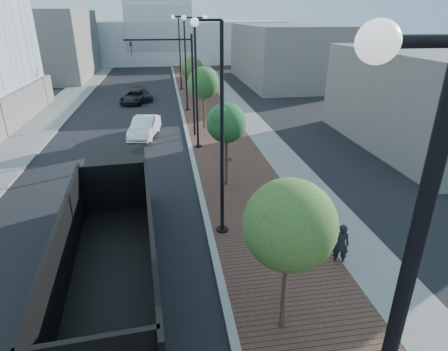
{
  "coord_description": "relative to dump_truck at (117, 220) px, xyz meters",
  "views": [
    {
      "loc": [
        -1.63,
        -4.61,
        9.3
      ],
      "look_at": [
        1.0,
        12.0,
        2.0
      ],
      "focal_mm": 29.79,
      "sensor_mm": 36.0,
      "label": 1
    }
  ],
  "objects": [
    {
      "name": "dump_truck",
      "position": [
        0.0,
        0.0,
        0.0
      ],
      "size": [
        3.63,
        13.86,
        3.71
      ],
      "rotation": [
        0.0,
        0.0,
        0.07
      ],
      "color": "black",
      "rests_on": "ground"
    },
    {
      "name": "utility_cover_1",
      "position": [
        6.3,
        -1.11,
        -1.43
      ],
      "size": [
        0.5,
        0.5,
        0.02
      ],
      "primitive_type": "cube",
      "color": "black",
      "rests_on": "sidewalk"
    },
    {
      "name": "concrete_strip",
      "position": [
        10.1,
        30.89,
        -1.5
      ],
      "size": [
        2.4,
        140.0,
        0.13
      ],
      "primitive_type": "cube",
      "color": "slate",
      "rests_on": "ground"
    },
    {
      "name": "traffic_mast",
      "position": [
        3.6,
        15.89,
        3.42
      ],
      "size": [
        5.09,
        0.2,
        8.0
      ],
      "color": "black",
      "rests_on": "ground"
    },
    {
      "name": "streetlight_1",
      "position": [
        4.39,
        0.89,
        2.78
      ],
      "size": [
        1.44,
        0.56,
        9.21
      ],
      "color": "black",
      "rests_on": "ground"
    },
    {
      "name": "utility_cover_2",
      "position": [
        6.3,
        9.89,
        -1.43
      ],
      "size": [
        0.5,
        0.5,
        0.02
      ],
      "primitive_type": "cube",
      "color": "black",
      "rests_on": "sidewalk"
    },
    {
      "name": "sidewalk",
      "position": [
        7.4,
        30.89,
        -1.5
      ],
      "size": [
        7.0,
        140.0,
        0.12
      ],
      "primitive_type": "cube",
      "color": "#4C2D23",
      "rests_on": "ground"
    },
    {
      "name": "dark_car_far",
      "position": [
        -0.52,
        31.31,
        -0.91
      ],
      "size": [
        3.12,
        4.86,
        1.31
      ],
      "primitive_type": "imported",
      "rotation": [
        0.0,
        0.0,
        0.31
      ],
      "color": "black",
      "rests_on": "ground"
    },
    {
      "name": "tree_3",
      "position": [
        5.55,
        29.91,
        2.06
      ],
      "size": [
        2.58,
        2.57,
        4.92
      ],
      "color": "#382619",
      "rests_on": "ground"
    },
    {
      "name": "tree_2",
      "position": [
        5.55,
        17.91,
        2.45
      ],
      "size": [
        2.65,
        2.65,
        5.35
      ],
      "color": "#382619",
      "rests_on": "ground"
    },
    {
      "name": "commercial_block_ne",
      "position": [
        19.9,
        40.89,
        2.44
      ],
      "size": [
        12.0,
        22.0,
        8.0
      ],
      "primitive_type": "cube",
      "color": "#68645E",
      "rests_on": "ground"
    },
    {
      "name": "commercial_block_e",
      "position": [
        21.9,
        10.89,
        1.94
      ],
      "size": [
        10.0,
        16.0,
        7.0
      ],
      "primitive_type": "cube",
      "color": "#66625C",
      "rests_on": "ground"
    },
    {
      "name": "convention_center",
      "position": [
        1.9,
        75.89,
        4.44
      ],
      "size": [
        50.0,
        30.0,
        50.0
      ],
      "color": "#AAAEB4",
      "rests_on": "ground"
    },
    {
      "name": "west_sidewalk",
      "position": [
        -9.1,
        30.89,
        -1.5
      ],
      "size": [
        4.0,
        140.0,
        0.12
      ],
      "primitive_type": "cube",
      "color": "slate",
      "rests_on": "ground"
    },
    {
      "name": "commercial_block_nw",
      "position": [
        -16.1,
        50.89,
        3.44
      ],
      "size": [
        14.0,
        20.0,
        10.0
      ],
      "primitive_type": "cube",
      "color": "#635F59",
      "rests_on": "ground"
    },
    {
      "name": "dark_car_mid",
      "position": [
        -1.21,
        29.73,
        -0.87
      ],
      "size": [
        3.35,
        5.36,
        1.38
      ],
      "primitive_type": "imported",
      "rotation": [
        0.0,
        0.0,
        -0.23
      ],
      "color": "black",
      "rests_on": "ground"
    },
    {
      "name": "streetlight_4",
      "position": [
        4.5,
        36.89,
        3.26
      ],
      "size": [
        1.72,
        0.56,
        9.28
      ],
      "color": "black",
      "rests_on": "ground"
    },
    {
      "name": "curb",
      "position": [
        3.9,
        30.89,
        -1.49
      ],
      "size": [
        0.3,
        140.0,
        0.14
      ],
      "primitive_type": "cube",
      "color": "gray",
      "rests_on": "ground"
    },
    {
      "name": "tree_0",
      "position": [
        5.55,
        -5.09,
        2.3
      ],
      "size": [
        2.68,
        2.68,
        5.22
      ],
      "color": "#382619",
      "rests_on": "ground"
    },
    {
      "name": "white_sedan",
      "position": [
        0.43,
        16.46,
        -0.74
      ],
      "size": [
        2.67,
        5.22,
        1.64
      ],
      "primitive_type": "imported",
      "rotation": [
        0.0,
        0.0,
        -0.2
      ],
      "color": "white",
      "rests_on": "ground"
    },
    {
      "name": "streetlight_2",
      "position": [
        4.5,
        12.89,
        3.26
      ],
      "size": [
        1.72,
        0.56,
        9.28
      ],
      "color": "black",
      "rests_on": "ground"
    },
    {
      "name": "pedestrian",
      "position": [
        8.81,
        -2.14,
        -0.66
      ],
      "size": [
        0.77,
        0.63,
        1.8
      ],
      "primitive_type": "imported",
      "rotation": [
        0.0,
        0.0,
        2.79
      ],
      "color": "black",
      "rests_on": "ground"
    },
    {
      "name": "streetlight_3",
      "position": [
        4.39,
        24.89,
        2.78
      ],
      "size": [
        1.44,
        0.56,
        9.21
      ],
      "color": "black",
      "rests_on": "ground"
    },
    {
      "name": "tree_1",
      "position": [
        5.55,
        5.91,
        2.25
      ],
      "size": [
        2.28,
        2.22,
        4.94
      ],
      "color": "#382619",
      "rests_on": "ground"
    }
  ]
}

